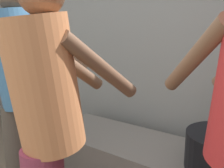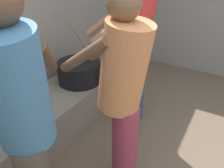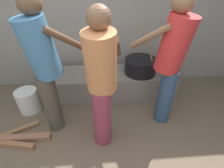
{
  "view_description": "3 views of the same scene",
  "coord_description": "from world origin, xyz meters",
  "px_view_note": "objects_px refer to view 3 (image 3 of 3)",
  "views": [
    {
      "loc": [
        1.01,
        0.1,
        1.27
      ],
      "look_at": [
        0.32,
        1.06,
        1.03
      ],
      "focal_mm": 39.13,
      "sensor_mm": 36.0,
      "label": 1
    },
    {
      "loc": [
        -1.02,
        0.2,
        1.66
      ],
      "look_at": [
        0.11,
        0.86,
        0.93
      ],
      "focal_mm": 35.71,
      "sensor_mm": 36.0,
      "label": 2
    },
    {
      "loc": [
        0.14,
        -0.57,
        1.72
      ],
      "look_at": [
        0.26,
        1.11,
        0.6
      ],
      "focal_mm": 26.15,
      "sensor_mm": 36.0,
      "label": 3
    }
  ],
  "objects_px": {
    "cooking_pot_main": "(140,66)",
    "bucket_white_plastic": "(28,101)",
    "cook_in_blue_shirt": "(44,64)",
    "cook_in_orange_shirt": "(101,78)",
    "cook_in_red_shirt": "(171,59)"
  },
  "relations": [
    {
      "from": "cooking_pot_main",
      "to": "cook_in_blue_shirt",
      "type": "relative_size",
      "value": 0.42
    },
    {
      "from": "cook_in_red_shirt",
      "to": "bucket_white_plastic",
      "type": "distance_m",
      "value": 2.07
    },
    {
      "from": "cook_in_blue_shirt",
      "to": "bucket_white_plastic",
      "type": "relative_size",
      "value": 4.72
    },
    {
      "from": "cook_in_red_shirt",
      "to": "cook_in_blue_shirt",
      "type": "bearing_deg",
      "value": -178.65
    },
    {
      "from": "cook_in_red_shirt",
      "to": "cook_in_orange_shirt",
      "type": "relative_size",
      "value": 1.05
    },
    {
      "from": "cook_in_blue_shirt",
      "to": "bucket_white_plastic",
      "type": "bearing_deg",
      "value": 144.84
    },
    {
      "from": "cooking_pot_main",
      "to": "cook_in_red_shirt",
      "type": "distance_m",
      "value": 0.73
    },
    {
      "from": "cook_in_blue_shirt",
      "to": "cook_in_orange_shirt",
      "type": "xyz_separation_m",
      "value": [
        0.6,
        -0.26,
        -0.05
      ]
    },
    {
      "from": "cooking_pot_main",
      "to": "bucket_white_plastic",
      "type": "bearing_deg",
      "value": -171.0
    },
    {
      "from": "bucket_white_plastic",
      "to": "cook_in_red_shirt",
      "type": "bearing_deg",
      "value": -9.4
    },
    {
      "from": "cook_in_red_shirt",
      "to": "cook_in_orange_shirt",
      "type": "height_order",
      "value": "cook_in_red_shirt"
    },
    {
      "from": "cook_in_red_shirt",
      "to": "bucket_white_plastic",
      "type": "height_order",
      "value": "cook_in_red_shirt"
    },
    {
      "from": "cook_in_orange_shirt",
      "to": "bucket_white_plastic",
      "type": "distance_m",
      "value": 1.44
    },
    {
      "from": "cook_in_orange_shirt",
      "to": "cook_in_red_shirt",
      "type": "bearing_deg",
      "value": 20.02
    },
    {
      "from": "cook_in_blue_shirt",
      "to": "cook_in_orange_shirt",
      "type": "relative_size",
      "value": 1.05
    }
  ]
}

